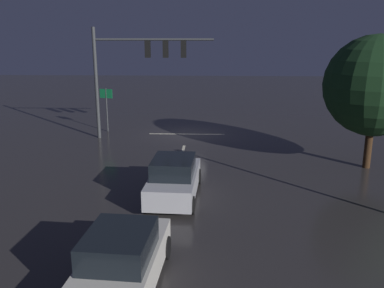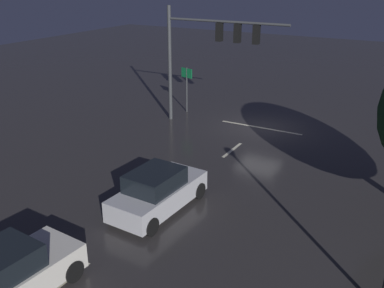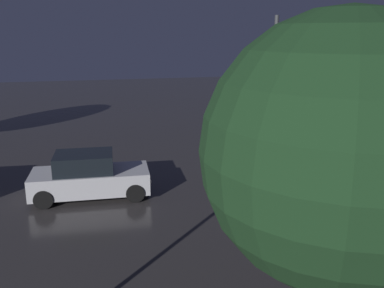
# 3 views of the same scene
# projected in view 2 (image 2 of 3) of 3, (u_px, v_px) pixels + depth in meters

# --- Properties ---
(ground_plane) EXTENTS (80.00, 80.00, 0.00)m
(ground_plane) POSITION_uv_depth(u_px,v_px,m) (260.00, 128.00, 26.07)
(ground_plane) COLOR #2D2B2B
(traffic_signal_assembly) EXTENTS (7.35, 0.47, 6.84)m
(traffic_signal_assembly) POSITION_uv_depth(u_px,v_px,m) (209.00, 44.00, 24.71)
(traffic_signal_assembly) COLOR #383A3D
(traffic_signal_assembly) RESTS_ON ground_plane
(lane_dash_far) EXTENTS (0.16, 2.20, 0.01)m
(lane_dash_far) POSITION_uv_depth(u_px,v_px,m) (232.00, 150.00, 22.83)
(lane_dash_far) COLOR beige
(lane_dash_far) RESTS_ON ground_plane
(lane_dash_mid) EXTENTS (0.16, 2.20, 0.01)m
(lane_dash_mid) POSITION_uv_depth(u_px,v_px,m) (171.00, 198.00, 17.98)
(lane_dash_mid) COLOR beige
(lane_dash_mid) RESTS_ON ground_plane
(lane_dash_near) EXTENTS (0.16, 2.20, 0.01)m
(lane_dash_near) POSITION_uv_depth(u_px,v_px,m) (63.00, 282.00, 13.12)
(lane_dash_near) COLOR beige
(lane_dash_near) RESTS_ON ground_plane
(stop_bar) EXTENTS (5.00, 0.16, 0.01)m
(stop_bar) POSITION_uv_depth(u_px,v_px,m) (261.00, 128.00, 26.10)
(stop_bar) COLOR beige
(stop_bar) RESTS_ON ground_plane
(car_approaching) EXTENTS (2.09, 4.44, 1.70)m
(car_approaching) POSITION_uv_depth(u_px,v_px,m) (158.00, 191.00, 16.84)
(car_approaching) COLOR #B7B7BC
(car_approaching) RESTS_ON ground_plane
(car_distant) EXTENTS (2.17, 4.47, 1.70)m
(car_distant) POSITION_uv_depth(u_px,v_px,m) (4.00, 278.00, 12.08)
(car_distant) COLOR silver
(car_distant) RESTS_ON ground_plane
(route_sign) EXTENTS (0.89, 0.29, 2.94)m
(route_sign) POSITION_uv_depth(u_px,v_px,m) (187.00, 80.00, 28.30)
(route_sign) COLOR #383A3D
(route_sign) RESTS_ON ground_plane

